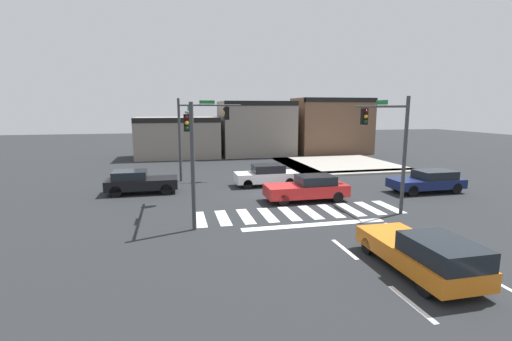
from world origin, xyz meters
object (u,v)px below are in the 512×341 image
(car_navy, at_px, (428,181))
(traffic_signal_southeast, at_px, (385,132))
(car_red, at_px, (308,188))
(traffic_signal_southwest, at_px, (189,138))
(traffic_signal_northwest, at_px, (201,125))
(car_white, at_px, (267,175))
(car_black, at_px, (139,182))
(car_orange, at_px, (424,253))

(car_navy, bearing_deg, traffic_signal_southeast, 24.41)
(car_red, bearing_deg, traffic_signal_southeast, 154.16)
(traffic_signal_southwest, distance_m, traffic_signal_northwest, 8.93)
(car_red, bearing_deg, car_navy, -177.77)
(traffic_signal_southwest, relative_size, car_navy, 1.32)
(traffic_signal_southeast, distance_m, car_navy, 6.00)
(car_white, bearing_deg, car_black, -177.02)
(traffic_signal_southeast, relative_size, car_red, 1.24)
(car_navy, height_order, car_orange, car_orange)
(traffic_signal_northwest, xyz_separation_m, car_red, (5.46, -7.42, -3.34))
(traffic_signal_southeast, xyz_separation_m, car_orange, (-3.47, -8.05, -3.30))
(car_red, bearing_deg, traffic_signal_southwest, 12.00)
(traffic_signal_southeast, relative_size, car_white, 1.38)
(car_navy, bearing_deg, car_white, -23.93)
(traffic_signal_southwest, distance_m, car_white, 8.61)
(traffic_signal_southwest, height_order, car_orange, traffic_signal_southwest)
(car_white, bearing_deg, car_navy, -23.93)
(car_red, distance_m, car_white, 4.70)
(traffic_signal_northwest, relative_size, car_red, 1.27)
(traffic_signal_southwest, bearing_deg, car_red, -78.00)
(traffic_signal_southeast, relative_size, car_navy, 1.28)
(traffic_signal_southwest, xyz_separation_m, car_white, (5.40, 5.94, -3.10))
(traffic_signal_southeast, height_order, car_orange, traffic_signal_southeast)
(traffic_signal_southeast, relative_size, car_orange, 1.26)
(car_orange, relative_size, car_black, 1.08)
(car_orange, distance_m, car_red, 9.80)
(traffic_signal_southwest, bearing_deg, car_black, 27.94)
(car_navy, bearing_deg, car_orange, 51.56)
(traffic_signal_northwest, height_order, car_red, traffic_signal_northwest)
(traffic_signal_southeast, xyz_separation_m, car_navy, (4.56, 2.07, -3.29))
(car_orange, bearing_deg, traffic_signal_southwest, 39.19)
(car_black, bearing_deg, traffic_signal_southwest, -62.06)
(traffic_signal_southeast, xyz_separation_m, traffic_signal_southwest, (-10.30, 0.33, -0.18))
(car_orange, distance_m, car_black, 16.97)
(car_navy, bearing_deg, traffic_signal_southwest, 6.67)
(traffic_signal_southwest, xyz_separation_m, traffic_signal_northwest, (1.22, 8.84, 0.23))
(car_navy, distance_m, car_red, 8.19)
(traffic_signal_southwest, height_order, traffic_signal_northwest, traffic_signal_northwest)
(traffic_signal_southwest, bearing_deg, traffic_signal_northwest, -7.86)
(traffic_signal_southeast, bearing_deg, car_navy, -65.59)
(traffic_signal_northwest, xyz_separation_m, car_white, (4.18, -2.90, -3.33))
(car_orange, bearing_deg, car_red, 0.87)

